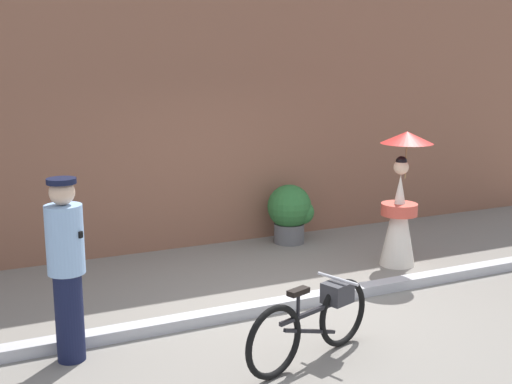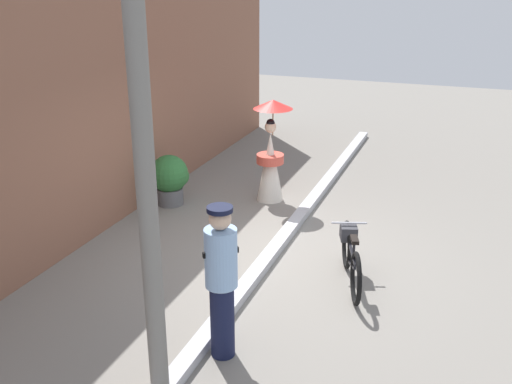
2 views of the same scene
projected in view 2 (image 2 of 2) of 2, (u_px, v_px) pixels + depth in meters
ground_plane at (273, 254)px, 8.62m from camera, size 30.00×30.00×0.00m
building_wall at (88, 104)px, 8.90m from camera, size 14.00×0.40×4.02m
sidewalk_curb at (273, 250)px, 8.60m from camera, size 14.00×0.20×0.12m
bicycle_near_officer at (351, 255)px, 7.74m from camera, size 1.57×0.65×0.75m
person_officer at (221, 279)px, 6.05m from camera, size 0.34×0.34×1.73m
person_with_parasol at (271, 154)px, 10.39m from camera, size 0.70×0.70×1.83m
potted_plant_by_door at (171, 177)px, 10.33m from camera, size 0.69×0.67×0.90m
utility_pole at (144, 163)px, 4.90m from camera, size 0.18×0.18×4.80m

